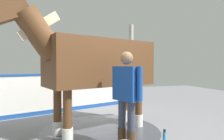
# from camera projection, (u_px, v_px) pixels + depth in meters

# --- Properties ---
(ground_plane) EXTENTS (16.00, 16.00, 0.02)m
(ground_plane) POSITION_uv_depth(u_px,v_px,m) (112.00, 132.00, 4.11)
(ground_plane) COLOR gray
(wet_patch) EXTENTS (2.56, 2.56, 0.00)m
(wet_patch) POSITION_uv_depth(u_px,v_px,m) (101.00, 130.00, 4.19)
(wet_patch) COLOR #42444C
(wet_patch) RESTS_ON ground
(barrier_wall) EXTENTS (1.42, 4.00, 1.17)m
(barrier_wall) POSITION_uv_depth(u_px,v_px,m) (65.00, 94.00, 5.91)
(barrier_wall) COLOR white
(barrier_wall) RESTS_ON ground
(roof_post_far) EXTENTS (0.16, 0.16, 2.87)m
(roof_post_far) POSITION_uv_depth(u_px,v_px,m) (131.00, 65.00, 6.92)
(roof_post_far) COLOR #B7B2A8
(roof_post_far) RESTS_ON ground
(horse) EXTENTS (1.63, 3.53, 2.60)m
(horse) POSITION_uv_depth(u_px,v_px,m) (96.00, 63.00, 4.09)
(horse) COLOR brown
(horse) RESTS_ON ground
(handler) EXTENTS (0.61, 0.40, 1.63)m
(handler) POSITION_uv_depth(u_px,v_px,m) (127.00, 93.00, 3.26)
(handler) COLOR #47331E
(handler) RESTS_ON ground
(bottle_shampoo) EXTENTS (0.06, 0.06, 0.26)m
(bottle_shampoo) POSITION_uv_depth(u_px,v_px,m) (164.00, 137.00, 3.45)
(bottle_shampoo) COLOR #3399CC
(bottle_shampoo) RESTS_ON ground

